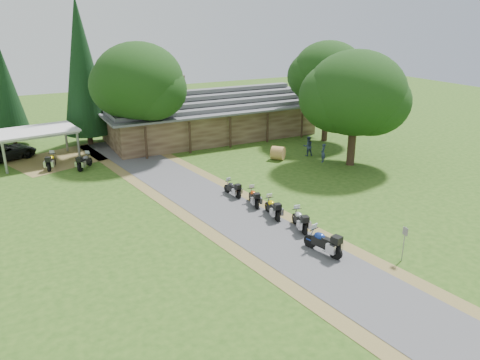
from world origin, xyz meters
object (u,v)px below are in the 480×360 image
motorcycle_carport_a (51,161)px  carport (37,146)px  motorcycle_row_d (254,196)px  motorcycle_row_c (272,207)px  lodge (210,113)px  motorcycle_row_e (232,188)px  motorcycle_row_a (323,241)px  hay_bale (278,153)px  car_dark_suv (4,148)px  motorcycle_carport_b (85,161)px  motorcycle_row_b (300,219)px

motorcycle_carport_a → carport: bearing=35.8°
motorcycle_row_d → motorcycle_row_c: bearing=-164.4°
carport → motorcycle_carport_a: (0.70, -2.48, -0.70)m
lodge → motorcycle_row_e: 16.55m
motorcycle_row_a → motorcycle_row_c: motorcycle_row_a is taller
carport → hay_bale: 20.20m
motorcycle_row_a → motorcycle_row_e: size_ratio=1.26×
car_dark_suv → carport: bearing=-149.6°
motorcycle_row_e → motorcycle_carport_b: motorcycle_carport_b is taller
motorcycle_row_a → motorcycle_row_b: bearing=-26.3°
motorcycle_row_e → car_dark_suv: bearing=31.7°
motorcycle_row_c → hay_bale: bearing=-25.3°
carport → motorcycle_row_c: (11.59, -18.76, -0.73)m
carport → motorcycle_row_d: size_ratio=3.60×
motorcycle_row_d → motorcycle_row_e: 2.17m
motorcycle_row_b → motorcycle_row_d: 4.46m
motorcycle_row_d → motorcycle_carport_a: size_ratio=0.89×
lodge → motorcycle_row_b: size_ratio=11.37×
lodge → motorcycle_row_b: lodge is taller
motorcycle_row_a → motorcycle_carport_a: 24.05m
motorcycle_row_a → hay_bale: 16.61m
motorcycle_row_b → motorcycle_carport_a: size_ratio=0.96×
hay_bale → carport: bearing=154.2°
motorcycle_row_a → motorcycle_row_b: size_ratio=1.13×
motorcycle_row_e → motorcycle_row_d: bearing=-174.3°
car_dark_suv → motorcycle_row_b: (14.56, -22.86, -0.41)m
motorcycle_row_b → motorcycle_row_d: motorcycle_row_b is taller
motorcycle_row_b → motorcycle_carport_b: 19.49m
motorcycle_row_a → motorcycle_row_d: 7.38m
motorcycle_row_d → motorcycle_carport_b: 15.37m
motorcycle_carport_b → car_dark_suv: bearing=83.5°
motorcycle_row_d → motorcycle_row_e: motorcycle_row_d is taller
car_dark_suv → motorcycle_row_a: bearing=-174.8°
motorcycle_row_c → motorcycle_carport_a: size_ratio=0.96×
motorcycle_row_d → motorcycle_carport_a: motorcycle_carport_a is taller
motorcycle_row_b → hay_bale: bearing=-13.6°
motorcycle_carport_b → hay_bale: bearing=-70.1°
motorcycle_row_a → motorcycle_row_b: (0.59, 2.96, -0.09)m
car_dark_suv → motorcycle_row_d: bearing=-166.1°
motorcycle_carport_a → car_dark_suv: bearing=56.5°
motorcycle_row_b → hay_bale: (6.11, 12.23, -0.07)m
motorcycle_carport_b → motorcycle_row_a: bearing=-119.0°
carport → car_dark_suv: 3.12m
motorcycle_row_c → motorcycle_carport_a: bearing=42.0°
motorcycle_row_b → motorcycle_row_e: bearing=22.4°
motorcycle_row_c → motorcycle_carport_b: size_ratio=0.98×
carport → motorcycle_row_d: bearing=-63.3°
lodge → motorcycle_carport_b: lodge is taller
carport → motorcycle_carport_b: 4.89m
carport → hay_bale: (18.17, -8.79, -0.80)m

